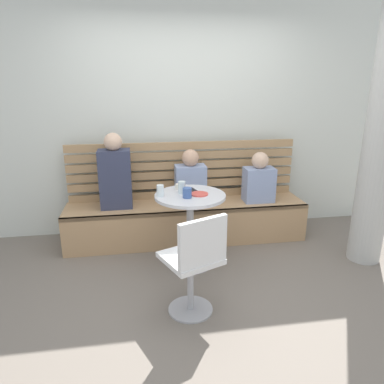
{
  "coord_description": "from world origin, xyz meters",
  "views": [
    {
      "loc": [
        -0.54,
        -2.57,
        1.78
      ],
      "look_at": [
        -0.03,
        0.66,
        0.75
      ],
      "focal_mm": 33.27,
      "sensor_mm": 36.0,
      "label": 1
    }
  ],
  "objects_px": {
    "person_child_left": "(259,180)",
    "cup_espresso_small": "(178,187)",
    "phone_on_table": "(192,190)",
    "booth_bench": "(187,222)",
    "person_child_middle": "(190,180)",
    "cup_water_clear": "(160,191)",
    "white_chair": "(195,262)",
    "cafe_table": "(190,216)",
    "person_adult": "(115,175)",
    "cup_mug_blue": "(187,193)",
    "plate_small": "(199,194)",
    "cup_glass_tall": "(182,187)"
  },
  "relations": [
    {
      "from": "booth_bench",
      "to": "phone_on_table",
      "type": "xyz_separation_m",
      "value": [
        -0.01,
        -0.45,
        0.52
      ]
    },
    {
      "from": "white_chair",
      "to": "cup_mug_blue",
      "type": "distance_m",
      "value": 0.79
    },
    {
      "from": "booth_bench",
      "to": "cup_water_clear",
      "type": "xyz_separation_m",
      "value": [
        -0.33,
        -0.59,
        0.57
      ]
    },
    {
      "from": "phone_on_table",
      "to": "booth_bench",
      "type": "bearing_deg",
      "value": 71.82
    },
    {
      "from": "cup_glass_tall",
      "to": "cafe_table",
      "type": "bearing_deg",
      "value": -31.21
    },
    {
      "from": "white_chair",
      "to": "plate_small",
      "type": "xyz_separation_m",
      "value": [
        0.18,
        0.79,
        0.28
      ]
    },
    {
      "from": "white_chair",
      "to": "phone_on_table",
      "type": "distance_m",
      "value": 0.99
    },
    {
      "from": "cup_espresso_small",
      "to": "person_child_left",
      "type": "bearing_deg",
      "value": 20.86
    },
    {
      "from": "white_chair",
      "to": "person_child_left",
      "type": "distance_m",
      "value": 1.69
    },
    {
      "from": "person_child_left",
      "to": "cafe_table",
      "type": "bearing_deg",
      "value": -147.77
    },
    {
      "from": "person_adult",
      "to": "phone_on_table",
      "type": "bearing_deg",
      "value": -31.8
    },
    {
      "from": "person_adult",
      "to": "cup_glass_tall",
      "type": "relative_size",
      "value": 6.83
    },
    {
      "from": "cup_water_clear",
      "to": "cup_mug_blue",
      "type": "bearing_deg",
      "value": -18.6
    },
    {
      "from": "person_adult",
      "to": "cup_water_clear",
      "type": "height_order",
      "value": "person_adult"
    },
    {
      "from": "cup_water_clear",
      "to": "booth_bench",
      "type": "bearing_deg",
      "value": 60.5
    },
    {
      "from": "cup_espresso_small",
      "to": "cup_water_clear",
      "type": "distance_m",
      "value": 0.27
    },
    {
      "from": "cafe_table",
      "to": "phone_on_table",
      "type": "relative_size",
      "value": 5.29
    },
    {
      "from": "booth_bench",
      "to": "cup_water_clear",
      "type": "relative_size",
      "value": 24.55
    },
    {
      "from": "cup_glass_tall",
      "to": "cup_water_clear",
      "type": "relative_size",
      "value": 1.09
    },
    {
      "from": "person_child_middle",
      "to": "cup_water_clear",
      "type": "bearing_deg",
      "value": -121.28
    },
    {
      "from": "person_child_left",
      "to": "cup_water_clear",
      "type": "xyz_separation_m",
      "value": [
        -1.17,
        -0.57,
        0.1
      ]
    },
    {
      "from": "person_child_left",
      "to": "cup_water_clear",
      "type": "height_order",
      "value": "person_child_left"
    },
    {
      "from": "cup_glass_tall",
      "to": "cup_water_clear",
      "type": "xyz_separation_m",
      "value": [
        -0.21,
        -0.05,
        -0.01
      ]
    },
    {
      "from": "white_chair",
      "to": "phone_on_table",
      "type": "xyz_separation_m",
      "value": [
        0.13,
        0.94,
        0.28
      ]
    },
    {
      "from": "cafe_table",
      "to": "phone_on_table",
      "type": "xyz_separation_m",
      "value": [
        0.04,
        0.13,
        0.23
      ]
    },
    {
      "from": "white_chair",
      "to": "cafe_table",
      "type": "bearing_deg",
      "value": 83.69
    },
    {
      "from": "cup_glass_tall",
      "to": "phone_on_table",
      "type": "distance_m",
      "value": 0.15
    },
    {
      "from": "person_child_left",
      "to": "cup_mug_blue",
      "type": "xyz_separation_m",
      "value": [
        -0.92,
        -0.65,
        0.1
      ]
    },
    {
      "from": "cafe_table",
      "to": "cup_espresso_small",
      "type": "relative_size",
      "value": 13.21
    },
    {
      "from": "cup_glass_tall",
      "to": "cup_water_clear",
      "type": "bearing_deg",
      "value": -165.68
    },
    {
      "from": "booth_bench",
      "to": "cup_espresso_small",
      "type": "distance_m",
      "value": 0.69
    },
    {
      "from": "white_chair",
      "to": "person_child_left",
      "type": "relative_size",
      "value": 1.48
    },
    {
      "from": "person_adult",
      "to": "cup_mug_blue",
      "type": "bearing_deg",
      "value": -45.48
    },
    {
      "from": "cafe_table",
      "to": "person_child_middle",
      "type": "bearing_deg",
      "value": 80.88
    },
    {
      "from": "person_adult",
      "to": "cup_espresso_small",
      "type": "distance_m",
      "value": 0.76
    },
    {
      "from": "phone_on_table",
      "to": "white_chair",
      "type": "bearing_deg",
      "value": -114.45
    },
    {
      "from": "person_adult",
      "to": "white_chair",
      "type": "bearing_deg",
      "value": -65.81
    },
    {
      "from": "cup_espresso_small",
      "to": "booth_bench",
      "type": "bearing_deg",
      "value": 70.21
    },
    {
      "from": "booth_bench",
      "to": "cup_glass_tall",
      "type": "relative_size",
      "value": 22.5
    },
    {
      "from": "person_child_left",
      "to": "phone_on_table",
      "type": "height_order",
      "value": "person_child_left"
    },
    {
      "from": "person_child_middle",
      "to": "cup_mug_blue",
      "type": "distance_m",
      "value": 0.73
    },
    {
      "from": "plate_small",
      "to": "person_child_middle",
      "type": "bearing_deg",
      "value": 88.73
    },
    {
      "from": "person_adult",
      "to": "cup_water_clear",
      "type": "xyz_separation_m",
      "value": [
        0.44,
        -0.61,
        -0.02
      ]
    },
    {
      "from": "person_adult",
      "to": "plate_small",
      "type": "xyz_separation_m",
      "value": [
        0.81,
        -0.62,
        -0.06
      ]
    },
    {
      "from": "person_child_left",
      "to": "cup_espresso_small",
      "type": "xyz_separation_m",
      "value": [
        -0.98,
        -0.37,
        0.08
      ]
    },
    {
      "from": "person_adult",
      "to": "cup_mug_blue",
      "type": "xyz_separation_m",
      "value": [
        0.68,
        -0.69,
        -0.02
      ]
    },
    {
      "from": "cup_espresso_small",
      "to": "cup_water_clear",
      "type": "xyz_separation_m",
      "value": [
        -0.19,
        -0.19,
        0.03
      ]
    },
    {
      "from": "white_chair",
      "to": "cup_espresso_small",
      "type": "xyz_separation_m",
      "value": [
        -0.0,
        0.99,
        0.3
      ]
    },
    {
      "from": "person_child_middle",
      "to": "cup_espresso_small",
      "type": "height_order",
      "value": "person_child_middle"
    },
    {
      "from": "person_adult",
      "to": "cup_water_clear",
      "type": "relative_size",
      "value": 7.45
    }
  ]
}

